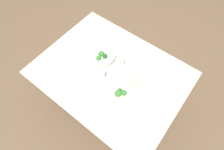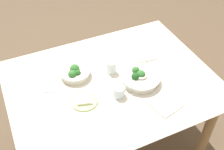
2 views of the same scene
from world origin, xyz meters
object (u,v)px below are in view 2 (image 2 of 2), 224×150
table_knife_right (118,130)px  broccoli_bowl_near (75,73)px  bread_side_plate (84,100)px  water_glass_center (111,67)px  water_glass_side (119,91)px  broccoli_bowl_far (140,78)px  napkin_folded_upper (166,105)px  napkin_folded_lower (141,55)px  table_knife_left (124,40)px  fork_by_far_bowl (192,80)px  fork_by_near_bowl (49,92)px

table_knife_right → broccoli_bowl_near: bearing=61.0°
bread_side_plate → water_glass_center: (-0.28, -0.18, 0.04)m
water_glass_side → table_knife_right: size_ratio=0.43×
broccoli_bowl_near → bread_side_plate: size_ratio=1.19×
broccoli_bowl_near → water_glass_center: 0.26m
broccoli_bowl_far → water_glass_center: (0.14, -0.17, 0.01)m
water_glass_center → water_glass_side: 0.24m
napkin_folded_upper → napkin_folded_lower: bearing=-101.0°
table_knife_left → table_knife_right: same height
broccoli_bowl_near → table_knife_right: broccoli_bowl_near is taller
water_glass_side → fork_by_far_bowl: water_glass_side is taller
table_knife_left → napkin_folded_lower: bearing=74.6°
water_glass_center → fork_by_near_bowl: 0.47m
napkin_folded_upper → broccoli_bowl_far: bearing=-79.8°
bread_side_plate → fork_by_far_bowl: (-0.76, 0.13, -0.01)m
broccoli_bowl_near → napkin_folded_upper: size_ratio=1.24×
fork_by_far_bowl → table_knife_right: same height
water_glass_side → napkin_folded_lower: bearing=-137.5°
fork_by_far_bowl → napkin_folded_upper: size_ratio=0.56×
broccoli_bowl_near → napkin_folded_lower: (-0.54, -0.01, -0.03)m
broccoli_bowl_far → water_glass_center: broccoli_bowl_far is taller
broccoli_bowl_near → napkin_folded_lower: bearing=-178.6°
fork_by_far_bowl → napkin_folded_upper: (0.30, 0.12, 0.00)m
table_knife_right → napkin_folded_lower: 0.73m
bread_side_plate → table_knife_right: size_ratio=0.97×
broccoli_bowl_far → napkin_folded_upper: broccoli_bowl_far is taller
broccoli_bowl_near → water_glass_center: bearing=166.0°
fork_by_far_bowl → fork_by_near_bowl: 0.99m
bread_side_plate → water_glass_center: 0.34m
fork_by_far_bowl → table_knife_left: size_ratio=0.47×
bread_side_plate → napkin_folded_upper: bread_side_plate is taller
bread_side_plate → napkin_folded_upper: bearing=151.7°
table_knife_right → napkin_folded_lower: (-0.46, -0.56, 0.00)m
fork_by_near_bowl → table_knife_left: same height
table_knife_left → table_knife_right: 0.91m
water_glass_side → table_knife_left: size_ratio=0.39×
water_glass_side → fork_by_far_bowl: size_ratio=0.83×
fork_by_near_bowl → water_glass_center: bearing=31.0°
water_glass_center → napkin_folded_upper: (-0.19, 0.43, -0.04)m
fork_by_near_bowl → napkin_folded_upper: size_ratio=0.56×
fork_by_far_bowl → broccoli_bowl_near: bearing=92.0°
water_glass_center → broccoli_bowl_near: bearing=-14.0°
broccoli_bowl_near → water_glass_side: bearing=124.2°
napkin_folded_upper → table_knife_right: bearing=8.2°
water_glass_center → fork_by_far_bowl: bearing=147.2°
fork_by_far_bowl → table_knife_left: 0.66m
napkin_folded_upper → fork_by_near_bowl: bearing=-33.0°
fork_by_far_bowl → table_knife_right: (0.66, 0.17, -0.00)m
broccoli_bowl_far → water_glass_center: bearing=-51.3°
water_glass_center → table_knife_left: water_glass_center is taller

